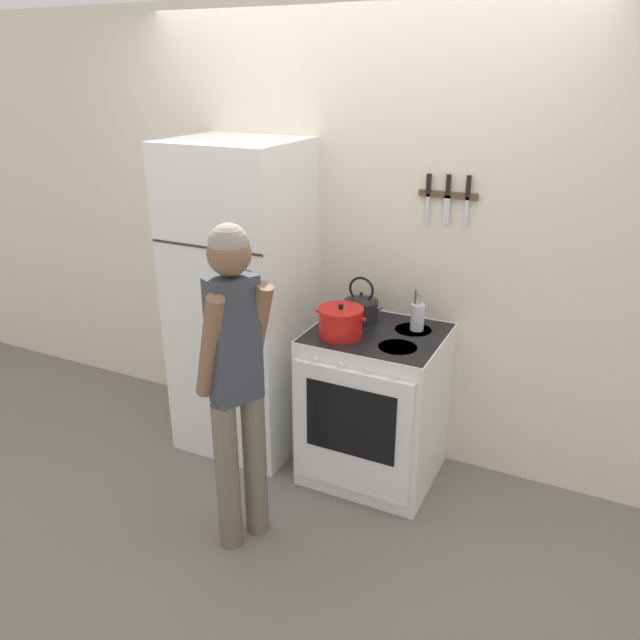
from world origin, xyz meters
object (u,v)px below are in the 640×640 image
tea_kettle (361,307)px  refrigerator (242,301)px  stove_range (373,405)px  utensil_jar (417,316)px  dutch_oven_pot (341,322)px  person (236,374)px

tea_kettle → refrigerator: bearing=-169.7°
stove_range → refrigerator: bearing=178.4°
refrigerator → utensil_jar: bearing=7.5°
refrigerator → tea_kettle: 0.71m
refrigerator → dutch_oven_pot: 0.70m
tea_kettle → person: (-0.23, -0.92, -0.04)m
refrigerator → dutch_oven_pot: size_ratio=6.53×
refrigerator → utensil_jar: 1.03m
tea_kettle → person: bearing=-104.0°
stove_range → person: (-0.38, -0.77, 0.46)m
stove_range → utensil_jar: size_ratio=3.73×
stove_range → tea_kettle: 0.55m
dutch_oven_pot → utensil_jar: (0.34, 0.26, -0.00)m
dutch_oven_pot → tea_kettle: size_ratio=1.10×
refrigerator → tea_kettle: size_ratio=7.20×
stove_range → tea_kettle: bearing=134.2°
tea_kettle → utensil_jar: tea_kettle is taller
dutch_oven_pot → person: 0.70m
stove_range → utensil_jar: 0.56m
utensil_jar → stove_range: bearing=-138.2°
refrigerator → utensil_jar: (1.02, 0.13, 0.04)m
stove_range → dutch_oven_pot: (-0.16, -0.10, 0.51)m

